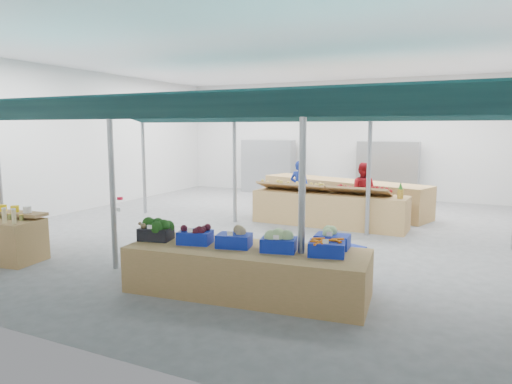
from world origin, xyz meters
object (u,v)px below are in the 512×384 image
(crate_stack, at_px, (347,264))
(vendor_right, at_px, (362,191))
(vendor_left, at_px, (299,188))
(veg_counter, at_px, (247,271))
(fruit_counter, at_px, (329,209))

(crate_stack, xyz_separation_m, vendor_right, (-0.93, 5.18, 0.48))
(vendor_left, xyz_separation_m, vendor_right, (1.80, 0.00, 0.00))
(veg_counter, bearing_deg, vendor_right, 81.01)
(crate_stack, bearing_deg, veg_counter, -136.77)
(vendor_left, bearing_deg, crate_stack, 119.29)
(veg_counter, distance_m, vendor_right, 6.36)
(vendor_right, bearing_deg, crate_stack, 101.67)
(crate_stack, bearing_deg, vendor_right, 100.16)
(crate_stack, relative_size, vendor_left, 0.39)
(vendor_right, bearing_deg, veg_counter, 88.72)
(fruit_counter, xyz_separation_m, vendor_left, (-1.20, 1.10, 0.36))
(fruit_counter, bearing_deg, vendor_left, 139.00)
(fruit_counter, height_order, vendor_left, vendor_left)
(veg_counter, relative_size, fruit_counter, 0.92)
(veg_counter, relative_size, vendor_left, 2.31)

